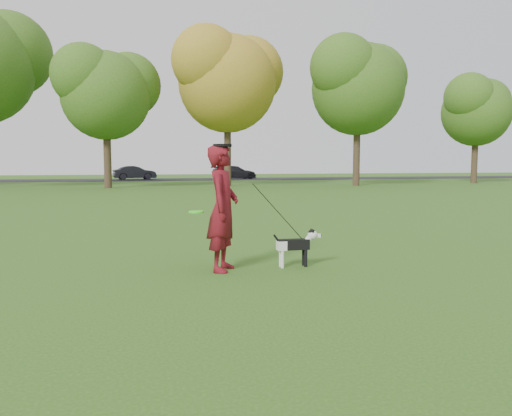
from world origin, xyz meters
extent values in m
plane|color=#285116|center=(0.00, 0.00, 0.00)|extent=(120.00, 120.00, 0.00)
cube|color=black|center=(0.00, 40.00, 0.01)|extent=(120.00, 7.00, 0.02)
imported|color=#560C13|center=(-0.59, -0.45, 0.98)|extent=(0.71, 0.84, 1.96)
cube|color=black|center=(0.56, -0.42, 0.36)|extent=(0.51, 0.16, 0.17)
cube|color=silver|center=(0.36, -0.42, 0.35)|extent=(0.14, 0.16, 0.15)
cylinder|color=silver|center=(0.36, -0.48, 0.14)|extent=(0.05, 0.05, 0.28)
cylinder|color=silver|center=(0.36, -0.37, 0.14)|extent=(0.05, 0.05, 0.28)
cylinder|color=black|center=(0.75, -0.48, 0.14)|extent=(0.05, 0.05, 0.28)
cylinder|color=black|center=(0.75, -0.37, 0.14)|extent=(0.05, 0.05, 0.28)
cylinder|color=silver|center=(0.79, -0.42, 0.41)|extent=(0.17, 0.10, 0.18)
sphere|color=silver|center=(0.88, -0.42, 0.51)|extent=(0.16, 0.16, 0.16)
sphere|color=black|center=(0.87, -0.42, 0.54)|extent=(0.12, 0.12, 0.12)
cube|color=silver|center=(0.96, -0.42, 0.50)|extent=(0.10, 0.06, 0.06)
sphere|color=black|center=(1.02, -0.42, 0.50)|extent=(0.03, 0.03, 0.03)
cone|color=black|center=(0.87, -0.46, 0.59)|extent=(0.06, 0.06, 0.07)
cone|color=black|center=(0.87, -0.38, 0.59)|extent=(0.06, 0.06, 0.07)
cylinder|color=black|center=(0.31, -0.42, 0.42)|extent=(0.18, 0.03, 0.23)
cylinder|color=black|center=(0.74, -0.42, 0.41)|extent=(0.11, 0.11, 0.02)
imported|color=black|center=(-2.55, 40.00, 0.66)|extent=(4.07, 2.09, 1.28)
imported|color=black|center=(6.94, 40.00, 0.66)|extent=(4.68, 2.68, 1.28)
cylinder|color=#3FFF20|center=(-1.02, -0.58, 0.94)|extent=(0.23, 0.23, 0.02)
cylinder|color=black|center=(-0.59, -0.45, 1.94)|extent=(0.29, 0.29, 0.04)
cylinder|color=#38281C|center=(-4.00, 25.50, 2.10)|extent=(0.48, 0.48, 4.20)
sphere|color=#426B1E|center=(-4.00, 25.50, 6.44)|extent=(5.60, 5.60, 5.60)
cylinder|color=#38281C|center=(4.00, 26.50, 2.52)|extent=(0.48, 0.48, 5.04)
sphere|color=#A58426|center=(4.00, 26.50, 7.73)|extent=(6.72, 6.72, 6.72)
cylinder|color=#38281C|center=(13.00, 25.00, 2.42)|extent=(0.48, 0.48, 4.83)
sphere|color=#426B1E|center=(13.00, 25.00, 7.41)|extent=(6.44, 6.44, 6.44)
cylinder|color=#38281C|center=(24.00, 27.00, 1.99)|extent=(0.48, 0.48, 3.99)
sphere|color=#426B1E|center=(24.00, 27.00, 6.12)|extent=(5.32, 5.32, 5.32)
camera|label=1|loc=(-1.78, -8.04, 1.69)|focal=35.00mm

